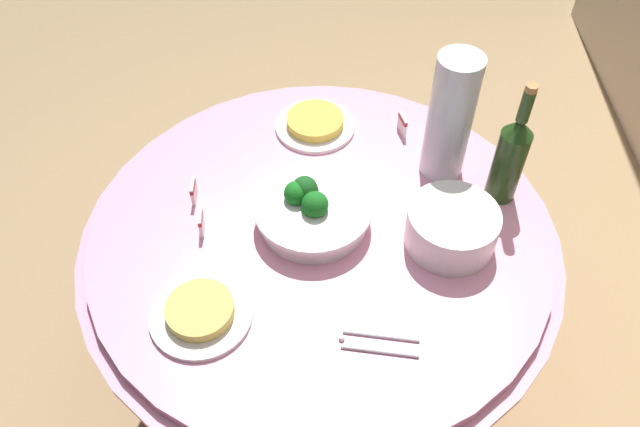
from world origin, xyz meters
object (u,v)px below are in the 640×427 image
broccoli_bowl (312,211)px  label_placard_front (201,222)px  wine_bottle (510,157)px  food_plate_fried_egg (315,123)px  plate_stack (452,228)px  label_placard_rear (194,190)px  label_placard_mid (402,123)px  food_plate_noodles (201,312)px  decorative_fruit_vase (449,123)px  serving_tongs (377,343)px

broccoli_bowl → label_placard_front: bearing=-83.1°
wine_bottle → food_plate_fried_egg: wine_bottle is taller
plate_stack → label_placard_front: bearing=-92.2°
wine_bottle → label_placard_rear: 0.76m
label_placard_mid → broccoli_bowl: bearing=-35.5°
label_placard_front → food_plate_noodles: bearing=7.6°
broccoli_bowl → label_placard_mid: (-0.33, 0.24, -0.01)m
decorative_fruit_vase → label_placard_rear: 0.64m
wine_bottle → food_plate_noodles: (0.37, -0.69, -0.11)m
wine_bottle → decorative_fruit_vase: size_ratio=0.99×
wine_bottle → decorative_fruit_vase: decorative_fruit_vase is taller
serving_tongs → food_plate_fried_egg: 0.69m
wine_bottle → label_placard_front: 0.74m
wine_bottle → label_placard_mid: size_ratio=6.11×
decorative_fruit_vase → food_plate_noodles: (0.46, -0.56, -0.14)m
label_placard_front → label_placard_rear: 0.11m
serving_tongs → label_placard_mid: (-0.66, 0.09, 0.03)m
plate_stack → food_plate_fried_egg: plate_stack is taller
food_plate_fried_egg → label_placard_mid: size_ratio=4.00×
label_placard_rear → serving_tongs: bearing=47.6°
food_plate_noodles → decorative_fruit_vase: bearing=129.7°
wine_bottle → label_placard_mid: (-0.23, -0.23, -0.10)m
plate_stack → label_placard_rear: bearing=-101.3°
plate_stack → label_placard_front: plate_stack is taller
broccoli_bowl → serving_tongs: size_ratio=1.67×
label_placard_mid → plate_stack: bearing=12.5°
decorative_fruit_vase → plate_stack: bearing=-1.5°
wine_bottle → label_placard_mid: bearing=-135.1°
decorative_fruit_vase → serving_tongs: size_ratio=2.03×
wine_bottle → serving_tongs: 0.55m
serving_tongs → food_plate_noodles: 0.38m
serving_tongs → label_placard_front: size_ratio=3.05×
serving_tongs → label_placard_rear: bearing=-132.4°
broccoli_bowl → food_plate_noodles: size_ratio=1.27×
serving_tongs → label_placard_mid: 0.67m
broccoli_bowl → wine_bottle: wine_bottle is taller
plate_stack → label_placard_front: size_ratio=3.82×
plate_stack → food_plate_noodles: 0.59m
food_plate_noodles → label_placard_front: bearing=-172.4°
food_plate_fried_egg → food_plate_noodles: bearing=-20.2°
label_placard_mid → label_placard_rear: size_ratio=1.00×
decorative_fruit_vase → food_plate_fried_egg: decorative_fruit_vase is taller
food_plate_fried_egg → label_placard_front: label_placard_front is taller
label_placard_front → plate_stack: bearing=87.8°
label_placard_rear → broccoli_bowl: bearing=76.9°
plate_stack → serving_tongs: plate_stack is taller
wine_bottle → decorative_fruit_vase: bearing=-123.3°
label_placard_mid → label_placard_rear: bearing=-63.7°
plate_stack → decorative_fruit_vase: decorative_fruit_vase is taller
label_placard_rear → food_plate_fried_egg: bearing=133.4°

